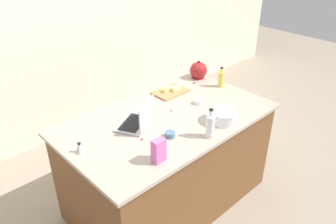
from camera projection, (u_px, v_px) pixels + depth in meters
name	position (u px, v px, depth m)	size (l,w,h in m)	color
ground_plane	(168.00, 198.00, 3.21)	(12.00, 12.00, 0.00)	gray
wall_back	(59.00, 28.00, 3.67)	(8.00, 0.10, 2.60)	beige
island_counter	(168.00, 160.00, 2.98)	(1.78, 1.05, 0.90)	brown
laptop	(139.00, 121.00, 2.62)	(0.38, 0.35, 0.22)	#B7B7BC
mixing_bowl_large	(224.00, 116.00, 2.68)	(0.23, 0.23, 0.10)	white
bottle_vinegar	(210.00, 126.00, 2.47)	(0.07, 0.07, 0.24)	white
bottle_oil	(221.00, 79.00, 3.24)	(0.06, 0.06, 0.20)	#DBC64C
kettle	(198.00, 71.00, 3.44)	(0.21, 0.18, 0.20)	maroon
cutting_board	(170.00, 92.00, 3.16)	(0.32, 0.22, 0.02)	#AD7F4C
butter_stick_left	(176.00, 88.00, 3.17)	(0.11, 0.04, 0.04)	#F4E58C
butter_stick_right	(167.00, 89.00, 3.15)	(0.11, 0.04, 0.04)	#F4E58C
ramekin_small	(170.00, 134.00, 2.50)	(0.08, 0.08, 0.04)	slate
ramekin_medium	(199.00, 102.00, 2.96)	(0.08, 0.08, 0.04)	white
kitchen_timer	(80.00, 148.00, 2.32)	(0.07, 0.07, 0.08)	#B2B2B7
candy_bag	(159.00, 151.00, 2.21)	(0.09, 0.06, 0.17)	pink
candy_0	(172.00, 110.00, 2.85)	(0.02, 0.02, 0.02)	orange
candy_2	(194.00, 83.00, 3.34)	(0.02, 0.02, 0.02)	#CC3399
candy_3	(142.00, 139.00, 2.47)	(0.02, 0.02, 0.02)	#CC3399
candy_4	(128.00, 116.00, 2.76)	(0.02, 0.02, 0.02)	yellow
candy_5	(195.00, 77.00, 3.45)	(0.02, 0.02, 0.02)	green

